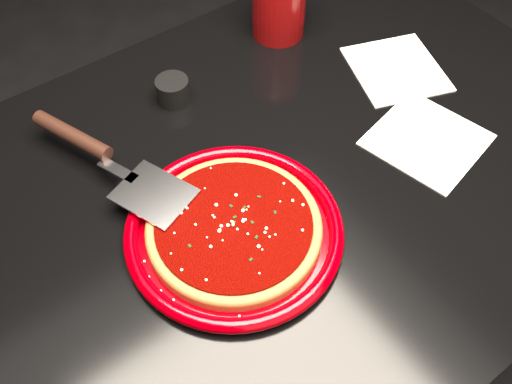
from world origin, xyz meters
TOP-DOWN VIEW (x-y plane):
  - floor at (0.00, 0.00)m, footprint 4.00×4.00m
  - table at (0.00, 0.00)m, footprint 1.20×0.80m
  - plate at (-0.09, -0.05)m, footprint 0.37×0.37m
  - pizza_crust at (-0.09, -0.05)m, footprint 0.29×0.29m
  - pizza_crust_rim at (-0.09, -0.05)m, footprint 0.29×0.29m
  - pizza_sauce at (-0.09, -0.05)m, footprint 0.26×0.26m
  - parmesan_dusting at (-0.09, -0.05)m, footprint 0.21×0.21m
  - basil_flecks at (-0.09, -0.05)m, footprint 0.19×0.19m
  - pizza_server at (-0.17, 0.14)m, footprint 0.22×0.36m
  - cup at (0.24, 0.27)m, footprint 0.10×0.10m
  - napkin_a at (0.26, -0.09)m, footprint 0.19×0.19m
  - napkin_b at (0.34, 0.06)m, footprint 0.20×0.20m
  - ramekin at (-0.02, 0.23)m, footprint 0.06×0.06m

SIDE VIEW (x-z plane):
  - floor at x=0.00m, z-range -0.01..0.00m
  - table at x=0.00m, z-range 0.00..0.75m
  - napkin_a at x=0.26m, z-range 0.75..0.75m
  - napkin_b at x=0.34m, z-range 0.75..0.75m
  - plate at x=-0.09m, z-range 0.75..0.77m
  - pizza_crust at x=-0.09m, z-range 0.76..0.77m
  - pizza_crust_rim at x=-0.09m, z-range 0.76..0.78m
  - ramekin at x=-0.02m, z-range 0.75..0.79m
  - pizza_sauce at x=-0.09m, z-range 0.77..0.78m
  - basil_flecks at x=-0.09m, z-range 0.78..0.78m
  - parmesan_dusting at x=-0.09m, z-range 0.78..0.78m
  - pizza_server at x=-0.17m, z-range 0.78..0.80m
  - cup at x=0.24m, z-range 0.75..0.88m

